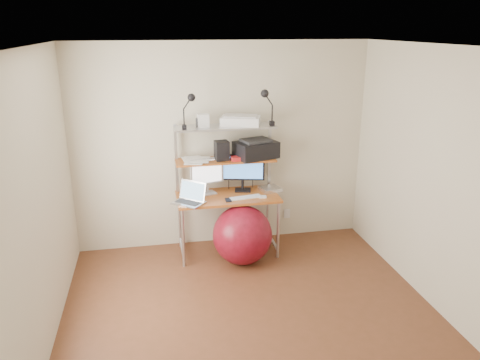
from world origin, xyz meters
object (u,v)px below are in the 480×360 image
(monitor_black, at_px, (243,169))
(exercise_ball, at_px, (242,235))
(laptop, at_px, (191,198))
(monitor_silver, at_px, (207,173))
(printer, at_px, (256,149))

(monitor_black, bearing_deg, exercise_ball, -88.53)
(laptop, bearing_deg, monitor_silver, 89.81)
(exercise_ball, bearing_deg, laptop, 165.67)
(laptop, relative_size, printer, 0.78)
(laptop, height_order, exercise_ball, laptop)
(monitor_silver, xyz_separation_m, printer, (0.59, 0.00, 0.27))
(laptop, height_order, printer, printer)
(monitor_silver, height_order, exercise_ball, monitor_silver)
(monitor_black, distance_m, laptop, 0.76)
(monitor_silver, distance_m, exercise_ball, 0.84)
(monitor_black, relative_size, printer, 0.95)
(monitor_silver, bearing_deg, laptop, -148.22)
(monitor_black, relative_size, laptop, 1.22)
(printer, bearing_deg, exercise_ball, -139.14)
(laptop, xyz_separation_m, exercise_ball, (0.57, -0.15, -0.44))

